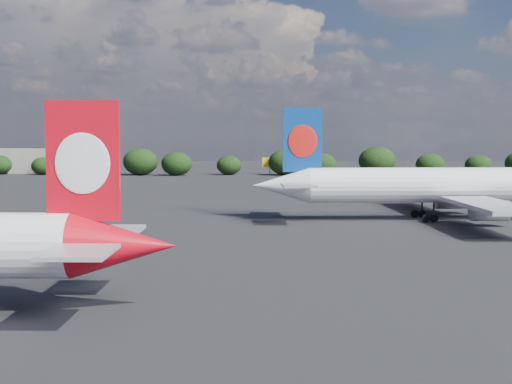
{
  "coord_description": "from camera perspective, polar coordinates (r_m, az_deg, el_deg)",
  "views": [
    {
      "loc": [
        18.74,
        -43.33,
        12.38
      ],
      "look_at": [
        16.0,
        12.0,
        8.0
      ],
      "focal_mm": 50.0,
      "sensor_mm": 36.0,
      "label": 1
    }
  ],
  "objects": [
    {
      "name": "china_southern_airliner",
      "position": [
        107.71,
        13.77,
        0.46
      ],
      "size": [
        50.36,
        47.92,
        16.43
      ],
      "color": "white",
      "rests_on": "ground"
    },
    {
      "name": "horizon_treeline",
      "position": [
        223.8,
        1.15,
        2.3
      ],
      "size": [
        199.18,
        14.87,
        9.03
      ],
      "color": "black",
      "rests_on": "ground"
    },
    {
      "name": "terminal_building",
      "position": [
        249.93,
        -16.76,
        2.4
      ],
      "size": [
        42.0,
        16.0,
        8.0
      ],
      "color": "gray",
      "rests_on": "ground"
    },
    {
      "name": "highway_sign",
      "position": [
        222.58,
        -6.67,
        2.1
      ],
      "size": [
        6.0,
        0.3,
        4.5
      ],
      "color": "#156923",
      "rests_on": "ground"
    },
    {
      "name": "ground",
      "position": [
        105.74,
        -7.4,
        -2.24
      ],
      "size": [
        500.0,
        500.0,
        0.0
      ],
      "primitive_type": "plane",
      "color": "black",
      "rests_on": "ground"
    },
    {
      "name": "billboard_yellow",
      "position": [
        225.59,
        1.12,
        2.35
      ],
      "size": [
        5.0,
        0.3,
        5.5
      ],
      "color": "yellow",
      "rests_on": "ground"
    }
  ]
}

